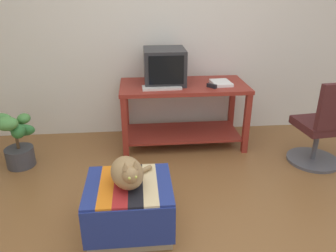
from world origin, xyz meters
The scene contains 12 objects.
ground_plane centered at (0.00, 0.00, 0.00)m, with size 14.00×14.00×0.00m, color brown.
back_wall centered at (0.00, 2.05, 1.30)m, with size 8.00×0.10×2.60m, color silver.
desk centered at (0.18, 1.60, 0.48)m, with size 1.36×0.65×0.71m.
tv_monitor centered at (-0.02, 1.66, 0.89)m, with size 0.43×0.44×0.37m.
keyboard centered at (-0.07, 1.45, 0.72)m, with size 0.40×0.15×0.02m, color beige.
book centered at (0.58, 1.55, 0.72)m, with size 0.20×0.25×0.03m, color white.
ottoman_with_blanket centered at (-0.40, 0.21, 0.20)m, with size 0.61×0.55×0.39m.
cat centered at (-0.40, 0.19, 0.50)m, with size 0.33×0.39×0.26m.
potted_plant centered at (-1.52, 1.25, 0.30)m, with size 0.37×0.44×0.59m.
office_chair centered at (1.48, 1.00, 0.39)m, with size 0.52×0.52×0.89m.
stapler centered at (0.45, 1.44, 0.73)m, with size 0.04×0.11×0.04m, color black.
pen centered at (0.59, 1.59, 0.71)m, with size 0.01×0.01×0.14m, color #2351B2.
Camera 1 is at (-0.31, -1.74, 1.68)m, focal length 34.67 mm.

